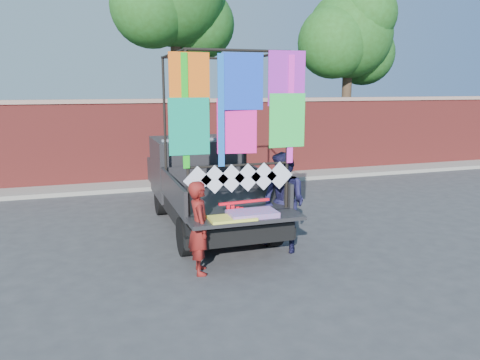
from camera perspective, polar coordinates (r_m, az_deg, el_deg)
name	(u,v)px	position (r m, az deg, el deg)	size (l,w,h in m)	color
ground	(211,256)	(8.49, -3.59, -9.28)	(90.00, 90.00, 0.00)	#38383A
brick_wall	(154,140)	(14.93, -10.47, 4.77)	(30.00, 0.45, 2.61)	maroon
curb	(158,184)	(14.44, -9.91, -0.52)	(30.00, 1.20, 0.12)	gray
tree_mid	(176,1)	(16.33, -7.83, 20.81)	(4.20, 3.30, 7.73)	#38281C
tree_right	(351,38)	(18.53, 13.34, 16.52)	(4.20, 3.30, 6.62)	#38281C
pickup_truck	(201,180)	(10.65, -4.74, 0.00)	(2.26, 5.69, 3.58)	black
woman	(200,228)	(7.57, -4.93, -5.80)	(0.56, 0.36, 1.52)	maroon
man	(284,203)	(8.54, 5.36, -2.76)	(0.89, 0.69, 1.83)	#171637
streamer_bundle	(239,213)	(7.97, -0.14, -4.05)	(0.93, 0.13, 0.64)	#FF0D1E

